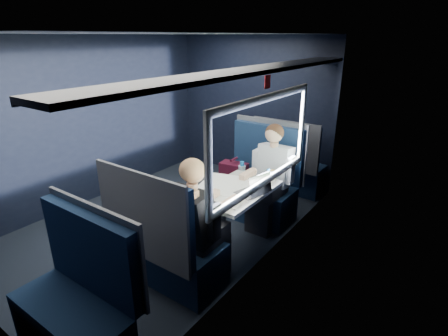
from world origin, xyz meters
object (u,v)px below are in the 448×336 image
Objects in this scene: seat_bay_near at (258,185)px; laptop at (255,189)px; table at (234,195)px; bottle_small at (268,180)px; woman at (197,218)px; seat_bay_far at (166,247)px; cup at (271,176)px; seat_row_front at (289,166)px; man at (270,172)px; seat_row_back at (79,305)px.

seat_bay_near is 3.60× the size of laptop.
table is 0.40m from bottle_small.
woman reaches higher than bottle_small.
seat_bay_far is 0.95× the size of woman.
cup is (-0.04, 0.43, -0.01)m from laptop.
man is at bearing -77.17° from seat_row_front.
seat_bay_far is 12.56× the size of cup.
cup reaches higher than table.
laptop is at bearing 63.72° from seat_bay_far.
woman is at bearing -104.61° from laptop.
cup is (0.39, 1.31, 0.38)m from seat_bay_far.
seat_row_front is (0.02, 0.93, -0.01)m from seat_bay_near.
seat_row_back is 1.90m from laptop.
seat_bay_far reaches higher than laptop.
seat_row_back reaches higher than bottle_small.
woman is at bearing -80.37° from seat_bay_near.
laptop is at bearing 2.34° from table.
seat_bay_near reaches higher than cup.
table is 4.65× the size of bottle_small.
seat_bay_near reaches higher than laptop.
man reaches higher than seat_row_back.
seat_row_front is 3.59m from seat_row_back.
seat_bay_near is 0.70m from cup.
laptop is 0.43m from cup.
seat_row_back is 11.56× the size of cup.
table is 0.29m from laptop.
table is 0.76× the size of woman.
bottle_small is at bearing 83.37° from laptop.
seat_row_back is at bearing -90.00° from seat_bay_far.
seat_bay_far is at bearing -90.00° from seat_row_front.
table is at bearing -84.20° from seat_row_front.
table is 0.50m from cup.
bottle_small is at bearing -52.87° from seat_bay_near.
bottle_small is at bearing 77.15° from seat_row_back.
seat_row_front reaches higher than bottle_small.
laptop is at bearing -84.20° from cup.
table is 0.76× the size of man.
man is at bearing 80.97° from seat_bay_far.
man reaches higher than laptop.
laptop is at bearing -76.25° from seat_row_front.
woman is (0.07, -0.71, 0.06)m from table.
cup is at bearing 82.87° from woman.
cup is (0.14, 1.15, 0.06)m from woman.
seat_bay_near is at bearing 127.13° from bottle_small.
cup is (0.21, 0.44, 0.13)m from table.
woman is at bearing 77.07° from seat_row_back.
seat_bay_near is at bearing 99.63° from woman.
cup is at bearing 95.80° from laptop.
bottle_small is at bearing -65.40° from man.
seat_row_back is at bearing -89.63° from seat_bay_near.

